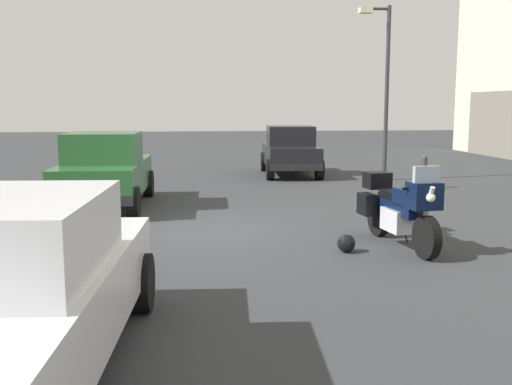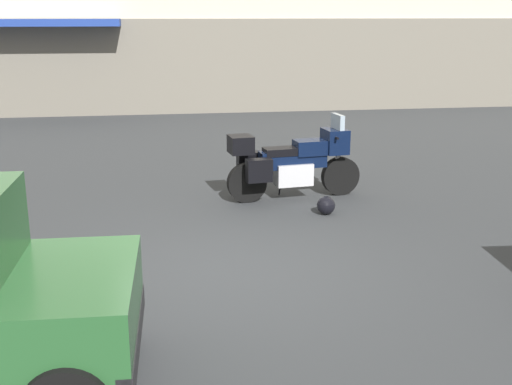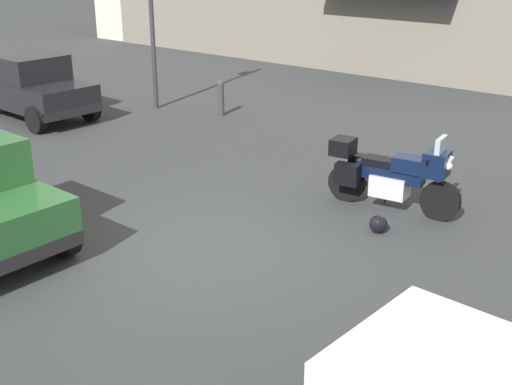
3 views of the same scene
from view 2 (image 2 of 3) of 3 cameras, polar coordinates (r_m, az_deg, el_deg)
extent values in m
plane|color=#2D3033|center=(7.65, -2.87, -7.17)|extent=(80.00, 80.00, 0.00)
cube|color=#6D675C|center=(19.86, -6.83, 10.90)|extent=(32.68, 0.12, 2.80)
cube|color=navy|center=(19.61, -18.46, 13.99)|extent=(4.40, 1.10, 0.20)
cylinder|color=black|center=(10.93, 7.43, 1.45)|extent=(0.65, 0.22, 0.64)
cylinder|color=black|center=(10.40, -0.80, 0.87)|extent=(0.65, 0.22, 0.64)
cylinder|color=#B7B7BC|center=(10.82, 7.41, 3.65)|extent=(0.33, 0.11, 0.68)
cube|color=#B7B7BC|center=(10.60, 3.22, 1.68)|extent=(0.65, 0.47, 0.36)
cube|color=black|center=(10.55, 3.24, 2.95)|extent=(1.13, 0.42, 0.28)
cube|color=black|center=(10.61, 4.79, 3.99)|extent=(0.56, 0.40, 0.24)
cube|color=black|center=(10.45, 2.21, 3.63)|extent=(0.59, 0.37, 0.12)
cube|color=black|center=(10.75, 6.95, 4.51)|extent=(0.41, 0.48, 0.40)
cube|color=#8C9EAD|center=(10.71, 7.20, 6.10)|extent=(0.13, 0.41, 0.28)
sphere|color=#EAEACC|center=(10.82, 7.83, 4.56)|extent=(0.14, 0.14, 0.14)
cylinder|color=black|center=(10.70, 6.57, 5.02)|extent=(0.12, 0.62, 0.04)
cylinder|color=#B7B7BC|center=(10.64, -0.20, 1.09)|extent=(0.56, 0.16, 0.09)
cube|color=black|center=(10.63, -0.58, 2.63)|extent=(0.42, 0.25, 0.36)
cube|color=black|center=(10.11, 0.27, 1.96)|extent=(0.42, 0.25, 0.36)
cube|color=black|center=(10.24, -1.36, 4.24)|extent=(0.41, 0.44, 0.28)
cylinder|color=black|center=(10.79, 2.13, 0.45)|extent=(0.04, 0.13, 0.29)
sphere|color=black|center=(9.86, 6.17, -1.14)|extent=(0.28, 0.28, 0.28)
cube|color=black|center=(5.47, -10.82, -12.27)|extent=(0.17, 1.64, 0.20)
cylinder|color=black|center=(6.25, -14.04, -9.81)|extent=(0.65, 0.24, 0.64)
camera|label=1|loc=(13.10, 50.42, 6.87)|focal=41.96mm
camera|label=3|loc=(6.97, 79.13, 14.41)|focal=46.69mm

